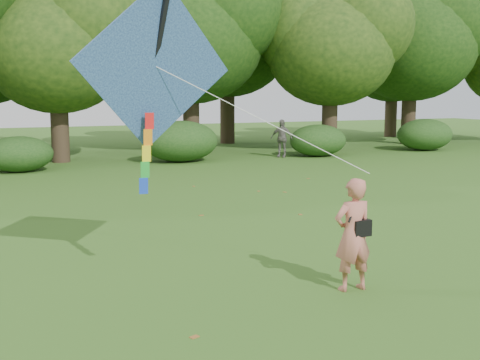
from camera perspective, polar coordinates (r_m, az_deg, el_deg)
name	(u,v)px	position (r m, az deg, el deg)	size (l,w,h in m)	color
ground	(353,279)	(10.42, 10.70, -9.25)	(100.00, 100.00, 0.00)	#265114
man_kite_flyer	(353,235)	(9.66, 10.65, -5.11)	(0.66, 0.43, 1.80)	#BF6A5A
bystander_right	(282,138)	(29.44, 3.96, 3.96)	(1.08, 0.45, 1.85)	#68645D
crossbody_bag	(360,227)	(9.67, 11.34, -4.39)	(0.43, 0.20, 0.71)	black
flying_kite	(155,69)	(9.71, -8.08, 10.42)	(4.29, 2.12, 3.36)	#223C96
tree_line	(123,44)	(31.97, -11.05, 12.56)	(54.70, 15.30, 9.48)	#3A2D1E
shrub_band	(100,147)	(26.30, -13.18, 3.11)	(39.15, 3.22, 1.88)	#264919
fallen_leaves	(282,213)	(15.74, 3.97, -3.15)	(11.40, 12.02, 0.01)	brown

